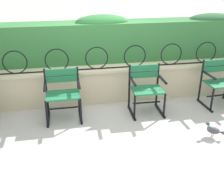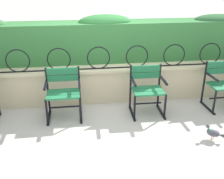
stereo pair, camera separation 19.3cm
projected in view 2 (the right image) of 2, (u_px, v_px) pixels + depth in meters
ground_plane at (113, 122)px, 4.47m from camera, size 60.00×60.00×0.00m
stone_wall at (107, 83)px, 5.14m from camera, size 7.48×0.41×0.66m
iron_arch_fence at (100, 59)px, 4.84m from camera, size 6.94×0.02×0.42m
hedge_row at (104, 39)px, 5.26m from camera, size 7.33×0.58×0.90m
park_chair_centre_left at (63, 91)px, 4.51m from camera, size 0.59×0.53×0.83m
park_chair_centre_right at (147, 88)px, 4.63m from camera, size 0.57×0.53×0.83m
park_chair_rightmost at (223, 83)px, 4.85m from camera, size 0.63×0.55×0.83m
pigeon_near_chairs at (214, 133)px, 3.97m from camera, size 0.25×0.21×0.22m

